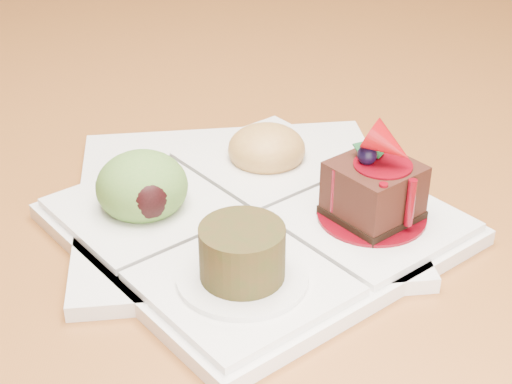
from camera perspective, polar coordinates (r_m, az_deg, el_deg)
name	(u,v)px	position (r m, az deg, el deg)	size (l,w,h in m)	color
dining_table	(221,120)	(0.95, -2.54, 5.26)	(1.00, 1.80, 0.75)	brown
sampler_plate	(251,207)	(0.60, -0.37, -1.12)	(0.33, 0.33, 0.10)	white
second_plate	(238,203)	(0.64, -1.35, -0.80)	(0.26, 0.26, 0.01)	white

